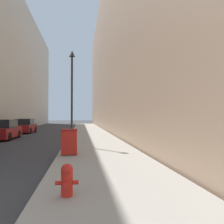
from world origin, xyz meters
TOP-DOWN VIEW (x-y plane):
  - sidewalk_right at (5.26, 18.00)m, footprint 3.88×60.00m
  - building_right_stone at (13.30, 26.00)m, footprint 12.00×60.00m
  - fire_hydrant at (4.05, 1.83)m, footprint 0.49×0.38m
  - trash_bin at (3.83, 6.95)m, footprint 0.70×0.64m
  - lamppost at (3.80, 10.21)m, footprint 0.37×0.37m
  - parked_sedan_near at (-1.83, 15.60)m, footprint 1.91×4.26m
  - parked_sedan_far at (-1.81, 22.51)m, footprint 1.81×4.26m

SIDE VIEW (x-z plane):
  - sidewalk_right at x=5.26m, z-range 0.00..0.15m
  - fire_hydrant at x=4.05m, z-range 0.17..0.85m
  - parked_sedan_far at x=-1.81m, z-range -0.07..1.52m
  - parked_sedan_near at x=-1.83m, z-range -0.07..1.53m
  - trash_bin at x=3.83m, z-range 0.17..1.30m
  - lamppost at x=3.80m, z-range 0.72..6.35m
  - building_right_stone at x=13.30m, z-range 0.00..20.73m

